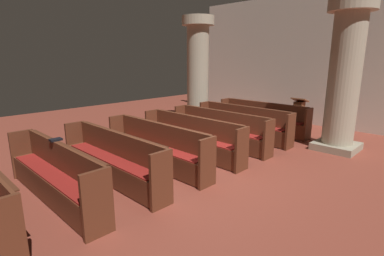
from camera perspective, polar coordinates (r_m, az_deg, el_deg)
name	(u,v)px	position (r m, az deg, el deg)	size (l,w,h in m)	color
ground_plane	(199,169)	(6.36, 1.45, -8.04)	(19.20, 19.20, 0.00)	brown
back_wall	(321,60)	(11.18, 23.75, 11.96)	(10.00, 0.16, 4.50)	silver
pew_row_0	(263,117)	(9.65, 13.51, 2.14)	(3.03, 0.47, 0.94)	brown
pew_row_1	(243,122)	(8.76, 9.85, 1.17)	(3.03, 0.46, 0.94)	brown
pew_row_2	(220,128)	(7.91, 5.38, -0.02)	(3.03, 0.47, 0.94)	brown
pew_row_3	(191,136)	(7.12, -0.11, -1.49)	(3.03, 0.46, 0.94)	brown
pew_row_4	(156,145)	(6.42, -6.90, -3.27)	(3.03, 0.46, 0.94)	brown
pew_row_5	(112,157)	(5.84, -15.22, -5.38)	(3.03, 0.47, 0.94)	brown
pew_row_6	(54,172)	(5.41, -25.18, -7.74)	(3.03, 0.46, 0.94)	brown
pillar_aisle_side	(345,75)	(8.25, 27.48, 9.12)	(1.09, 1.09, 3.69)	#9F967E
pillar_far_side	(198,70)	(10.46, 1.14, 11.23)	(1.09, 1.09, 3.69)	#9F967E
lectern	(298,117)	(10.19, 19.92, 2.05)	(0.48, 0.45, 1.08)	brown
hymn_book	(56,140)	(5.59, -24.91, -2.06)	(0.14, 0.19, 0.04)	black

